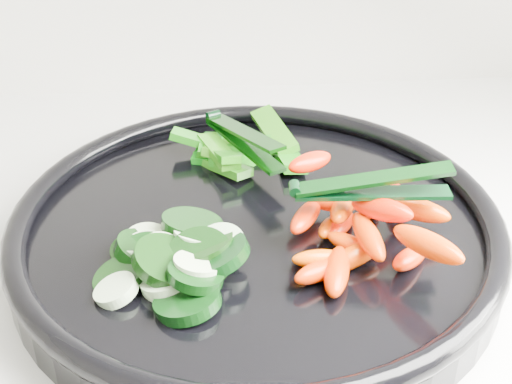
{
  "coord_description": "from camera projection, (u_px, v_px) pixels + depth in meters",
  "views": [
    {
      "loc": [
        -0.43,
        1.24,
        1.27
      ],
      "look_at": [
        -0.39,
        1.69,
        0.99
      ],
      "focal_mm": 50.0,
      "sensor_mm": 36.0,
      "label": 1
    }
  ],
  "objects": [
    {
      "name": "veggie_tray",
      "position": [
        256.0,
        230.0,
        0.55
      ],
      "size": [
        0.49,
        0.49,
        0.04
      ],
      "color": "black",
      "rests_on": "counter"
    },
    {
      "name": "cucumber_pile",
      "position": [
        174.0,
        255.0,
        0.5
      ],
      "size": [
        0.12,
        0.13,
        0.04
      ],
      "color": "black",
      "rests_on": "veggie_tray"
    },
    {
      "name": "carrot_pile",
      "position": [
        364.0,
        225.0,
        0.51
      ],
      "size": [
        0.13,
        0.16,
        0.05
      ],
      "color": "#DB3A00",
      "rests_on": "veggie_tray"
    },
    {
      "name": "pepper_pile",
      "position": [
        237.0,
        151.0,
        0.63
      ],
      "size": [
        0.12,
        0.1,
        0.04
      ],
      "color": "#196D0A",
      "rests_on": "veggie_tray"
    },
    {
      "name": "tong_carrot",
      "position": [
        368.0,
        186.0,
        0.5
      ],
      "size": [
        0.11,
        0.02,
        0.02
      ],
      "color": "black",
      "rests_on": "carrot_pile"
    },
    {
      "name": "tong_pepper",
      "position": [
        242.0,
        137.0,
        0.61
      ],
      "size": [
        0.06,
        0.11,
        0.02
      ],
      "color": "black",
      "rests_on": "pepper_pile"
    }
  ]
}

